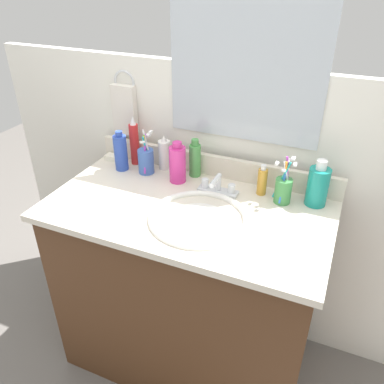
{
  "coord_description": "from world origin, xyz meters",
  "views": [
    {
      "loc": [
        0.5,
        -1.12,
        1.65
      ],
      "look_at": [
        0.02,
        0.0,
        0.92
      ],
      "focal_mm": 36.76,
      "sensor_mm": 36.0,
      "label": 1
    }
  ],
  "objects_px": {
    "bottle_toner_green": "(195,159)",
    "cup_green": "(283,189)",
    "bottle_oil_amber": "(262,181)",
    "bottle_soap_pink": "(177,164)",
    "bottle_spray_red": "(134,143)",
    "bottle_shampoo_blue": "(121,152)",
    "cup_blue_plastic": "(146,160)",
    "hand_towel": "(125,110)",
    "bottle_mouthwash_teal": "(318,186)",
    "soap_bar": "(113,157)",
    "bottle_lotion_white": "(164,154)",
    "faucet": "(218,187)"
  },
  "relations": [
    {
      "from": "bottle_toner_green",
      "to": "cup_blue_plastic",
      "type": "xyz_separation_m",
      "value": [
        -0.2,
        -0.06,
        -0.02
      ]
    },
    {
      "from": "bottle_lotion_white",
      "to": "cup_blue_plastic",
      "type": "relative_size",
      "value": 0.78
    },
    {
      "from": "faucet",
      "to": "bottle_shampoo_blue",
      "type": "relative_size",
      "value": 0.91
    },
    {
      "from": "faucet",
      "to": "bottle_oil_amber",
      "type": "xyz_separation_m",
      "value": [
        0.16,
        0.06,
        0.03
      ]
    },
    {
      "from": "bottle_lotion_white",
      "to": "bottle_soap_pink",
      "type": "distance_m",
      "value": 0.13
    },
    {
      "from": "bottle_spray_red",
      "to": "bottle_lotion_white",
      "type": "relative_size",
      "value": 1.43
    },
    {
      "from": "hand_towel",
      "to": "bottle_mouthwash_teal",
      "type": "bearing_deg",
      "value": -5.69
    },
    {
      "from": "faucet",
      "to": "bottle_mouthwash_teal",
      "type": "height_order",
      "value": "bottle_mouthwash_teal"
    },
    {
      "from": "bottle_toner_green",
      "to": "cup_green",
      "type": "relative_size",
      "value": 0.86
    },
    {
      "from": "bottle_mouthwash_teal",
      "to": "cup_green",
      "type": "distance_m",
      "value": 0.12
    },
    {
      "from": "bottle_shampoo_blue",
      "to": "bottle_spray_red",
      "type": "bearing_deg",
      "value": 70.17
    },
    {
      "from": "faucet",
      "to": "bottle_soap_pink",
      "type": "height_order",
      "value": "bottle_soap_pink"
    },
    {
      "from": "faucet",
      "to": "bottle_oil_amber",
      "type": "height_order",
      "value": "bottle_oil_amber"
    },
    {
      "from": "bottle_mouthwash_teal",
      "to": "bottle_toner_green",
      "type": "relative_size",
      "value": 1.1
    },
    {
      "from": "bottle_oil_amber",
      "to": "bottle_lotion_white",
      "type": "bearing_deg",
      "value": 174.14
    },
    {
      "from": "bottle_soap_pink",
      "to": "soap_bar",
      "type": "distance_m",
      "value": 0.37
    },
    {
      "from": "bottle_spray_red",
      "to": "cup_blue_plastic",
      "type": "height_order",
      "value": "bottle_spray_red"
    },
    {
      "from": "hand_towel",
      "to": "bottle_shampoo_blue",
      "type": "height_order",
      "value": "hand_towel"
    },
    {
      "from": "bottle_lotion_white",
      "to": "cup_green",
      "type": "height_order",
      "value": "cup_green"
    },
    {
      "from": "cup_green",
      "to": "bottle_lotion_white",
      "type": "bearing_deg",
      "value": 172.12
    },
    {
      "from": "faucet",
      "to": "bottle_lotion_white",
      "type": "height_order",
      "value": "bottle_lotion_white"
    },
    {
      "from": "cup_green",
      "to": "soap_bar",
      "type": "distance_m",
      "value": 0.79
    },
    {
      "from": "cup_green",
      "to": "cup_blue_plastic",
      "type": "height_order",
      "value": "cup_blue_plastic"
    },
    {
      "from": "cup_blue_plastic",
      "to": "bottle_soap_pink",
      "type": "bearing_deg",
      "value": -5.63
    },
    {
      "from": "faucet",
      "to": "cup_green",
      "type": "distance_m",
      "value": 0.25
    },
    {
      "from": "bottle_spray_red",
      "to": "bottle_shampoo_blue",
      "type": "distance_m",
      "value": 0.08
    },
    {
      "from": "bottle_shampoo_blue",
      "to": "cup_blue_plastic",
      "type": "xyz_separation_m",
      "value": [
        0.11,
        0.01,
        -0.02
      ]
    },
    {
      "from": "hand_towel",
      "to": "bottle_toner_green",
      "type": "relative_size",
      "value": 1.34
    },
    {
      "from": "bottle_spray_red",
      "to": "bottle_mouthwash_teal",
      "type": "height_order",
      "value": "bottle_spray_red"
    },
    {
      "from": "hand_towel",
      "to": "bottle_toner_green",
      "type": "height_order",
      "value": "hand_towel"
    },
    {
      "from": "bottle_shampoo_blue",
      "to": "bottle_soap_pink",
      "type": "relative_size",
      "value": 1.01
    },
    {
      "from": "bottle_lotion_white",
      "to": "cup_green",
      "type": "bearing_deg",
      "value": -7.88
    },
    {
      "from": "bottle_shampoo_blue",
      "to": "bottle_toner_green",
      "type": "distance_m",
      "value": 0.32
    },
    {
      "from": "bottle_spray_red",
      "to": "cup_green",
      "type": "xyz_separation_m",
      "value": [
        0.67,
        -0.07,
        -0.04
      ]
    },
    {
      "from": "bottle_shampoo_blue",
      "to": "soap_bar",
      "type": "relative_size",
      "value": 2.74
    },
    {
      "from": "bottle_mouthwash_teal",
      "to": "bottle_oil_amber",
      "type": "relative_size",
      "value": 1.46
    },
    {
      "from": "bottle_spray_red",
      "to": "soap_bar",
      "type": "relative_size",
      "value": 3.43
    },
    {
      "from": "bottle_shampoo_blue",
      "to": "bottle_mouthwash_teal",
      "type": "height_order",
      "value": "bottle_mouthwash_teal"
    },
    {
      "from": "bottle_oil_amber",
      "to": "soap_bar",
      "type": "height_order",
      "value": "bottle_oil_amber"
    },
    {
      "from": "bottle_shampoo_blue",
      "to": "soap_bar",
      "type": "bearing_deg",
      "value": 145.68
    },
    {
      "from": "bottle_spray_red",
      "to": "bottle_shampoo_blue",
      "type": "xyz_separation_m",
      "value": [
        -0.03,
        -0.07,
        -0.02
      ]
    },
    {
      "from": "faucet",
      "to": "bottle_mouthwash_teal",
      "type": "relative_size",
      "value": 0.88
    },
    {
      "from": "bottle_lotion_white",
      "to": "bottle_toner_green",
      "type": "height_order",
      "value": "bottle_toner_green"
    },
    {
      "from": "cup_green",
      "to": "soap_bar",
      "type": "xyz_separation_m",
      "value": [
        -0.79,
        0.05,
        -0.04
      ]
    },
    {
      "from": "cup_green",
      "to": "soap_bar",
      "type": "relative_size",
      "value": 2.98
    },
    {
      "from": "faucet",
      "to": "bottle_shampoo_blue",
      "type": "distance_m",
      "value": 0.46
    },
    {
      "from": "bottle_oil_amber",
      "to": "bottle_soap_pink",
      "type": "relative_size",
      "value": 0.72
    },
    {
      "from": "cup_blue_plastic",
      "to": "bottle_toner_green",
      "type": "bearing_deg",
      "value": 16.2
    },
    {
      "from": "bottle_shampoo_blue",
      "to": "bottle_oil_amber",
      "type": "bearing_deg",
      "value": 3.29
    },
    {
      "from": "bottle_lotion_white",
      "to": "soap_bar",
      "type": "relative_size",
      "value": 2.39
    }
  ]
}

